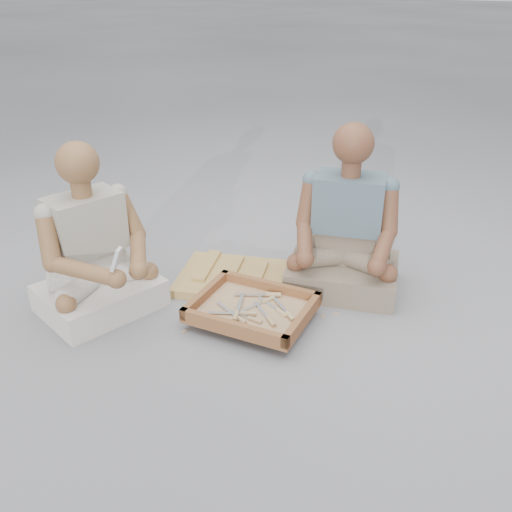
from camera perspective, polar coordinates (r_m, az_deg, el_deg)
The scene contains 29 objects.
ground at distance 2.60m, azimuth -1.74°, elevation -7.33°, with size 60.00×60.00×0.00m, color gray.
carved_panel at distance 2.94m, azimuth -1.17°, elevation -2.36°, with size 0.67×0.45×0.04m, color #AC8542.
tool_tray at distance 2.61m, azimuth -0.37°, elevation -5.34°, with size 0.53×0.43×0.07m.
chisel_0 at distance 2.53m, azimuth 1.33°, elevation -6.37°, with size 0.18×0.16×0.02m.
chisel_1 at distance 2.70m, azimuth 1.32°, elevation -3.88°, with size 0.21×0.11×0.02m.
chisel_2 at distance 2.54m, azimuth -1.84°, elevation -6.18°, with size 0.20×0.11×0.02m.
chisel_3 at distance 2.59m, azimuth 2.33°, elevation -5.51°, with size 0.20×0.12×0.02m.
chisel_4 at distance 2.56m, azimuth 3.27°, elevation -5.82°, with size 0.18×0.15×0.02m.
chisel_5 at distance 2.57m, azimuth -1.25°, elevation -5.78°, with size 0.21×0.10×0.02m.
chisel_6 at distance 2.54m, azimuth -0.51°, elevation -6.31°, with size 0.22×0.05×0.02m.
chisel_7 at distance 2.55m, azimuth -1.97°, elevation -5.80°, with size 0.09×0.21×0.02m.
chisel_8 at distance 2.66m, azimuth 0.87°, elevation -4.55°, with size 0.11×0.21×0.02m.
wood_chip_0 at distance 2.60m, azimuth -7.17°, elevation -7.46°, with size 0.02×0.01×0.00m, color tan.
wood_chip_1 at distance 2.75m, azimuth -5.36°, elevation -5.32°, with size 0.02×0.01×0.00m, color tan.
wood_chip_2 at distance 2.66m, azimuth -2.40°, elevation -6.48°, with size 0.02×0.01×0.00m, color tan.
wood_chip_3 at distance 2.87m, azimuth 7.84°, elevation -3.94°, with size 0.02×0.01×0.00m, color tan.
wood_chip_4 at distance 2.72m, azimuth -6.19°, elevation -5.80°, with size 0.02×0.01×0.00m, color tan.
wood_chip_5 at distance 2.94m, azimuth -4.28°, elevation -3.00°, with size 0.02×0.01×0.00m, color tan.
wood_chip_6 at distance 2.77m, azimuth 3.43°, elevation -4.89°, with size 0.02×0.01×0.00m, color tan.
wood_chip_7 at distance 2.73m, azimuth 8.03°, elevation -5.76°, with size 0.02×0.01×0.00m, color tan.
wood_chip_8 at distance 2.85m, azimuth -3.10°, elevation -3.92°, with size 0.02×0.01×0.00m, color tan.
wood_chip_9 at distance 2.76m, azimuth 5.68°, elevation -5.11°, with size 0.02×0.01×0.00m, color tan.
wood_chip_10 at distance 2.71m, azimuth 6.73°, elevation -5.96°, with size 0.02×0.01×0.00m, color tan.
wood_chip_11 at distance 2.73m, azimuth 2.86°, elevation -5.46°, with size 0.02×0.01×0.00m, color tan.
wood_chip_12 at distance 2.79m, azimuth 0.47°, elevation -4.64°, with size 0.02×0.01×0.00m, color tan.
wood_chip_13 at distance 2.90m, azimuth 3.66°, elevation -3.33°, with size 0.02×0.01×0.00m, color tan.
craftsman at distance 2.72m, azimuth -15.87°, elevation -0.03°, with size 0.61×0.63×0.81m.
companion at distance 2.84m, azimuth 8.95°, elevation 1.95°, with size 0.62×0.53×0.84m.
mobile_phone at distance 2.41m, azimuth -13.82°, elevation -0.32°, with size 0.06×0.06×0.10m.
Camera 1 is at (1.04, -1.88, 1.46)m, focal length 40.00 mm.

